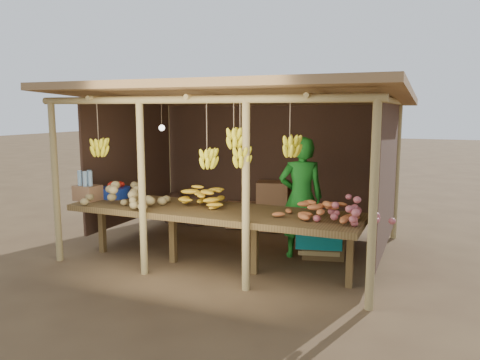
% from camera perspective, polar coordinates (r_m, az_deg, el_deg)
% --- Properties ---
extents(ground, '(60.00, 60.00, 0.00)m').
position_cam_1_polar(ground, '(7.17, 0.00, -8.32)').
color(ground, brown).
rests_on(ground, ground).
extents(stall_structure, '(4.70, 3.50, 2.43)m').
position_cam_1_polar(stall_structure, '(6.78, -0.46, 7.06)').
color(stall_structure, tan).
rests_on(stall_structure, ground).
extents(counter, '(3.90, 1.05, 0.80)m').
position_cam_1_polar(counter, '(6.15, -3.43, -4.09)').
color(counter, brown).
rests_on(counter, ground).
extents(potato_heap, '(1.22, 0.90, 0.37)m').
position_cam_1_polar(potato_heap, '(6.60, -14.09, -1.28)').
color(potato_heap, '#96804D').
rests_on(potato_heap, counter).
extents(sweet_potato_heap, '(0.99, 0.77, 0.35)m').
position_cam_1_polar(sweet_potato_heap, '(5.62, 9.17, -2.89)').
color(sweet_potato_heap, '#C66833').
rests_on(sweet_potato_heap, counter).
extents(onion_heap, '(0.89, 0.56, 0.36)m').
position_cam_1_polar(onion_heap, '(5.33, 13.48, -3.63)').
color(onion_heap, '#B3575B').
rests_on(onion_heap, counter).
extents(banana_pile, '(0.68, 0.46, 0.35)m').
position_cam_1_polar(banana_pile, '(6.28, -4.54, -1.63)').
color(banana_pile, yellow).
rests_on(banana_pile, counter).
extents(tomato_basin, '(0.44, 0.44, 0.23)m').
position_cam_1_polar(tomato_basin, '(7.14, -14.96, -1.32)').
color(tomato_basin, navy).
rests_on(tomato_basin, counter).
extents(bottle_box, '(0.37, 0.30, 0.43)m').
position_cam_1_polar(bottle_box, '(7.02, -18.09, -1.04)').
color(bottle_box, '#956642').
rests_on(bottle_box, counter).
extents(vendor, '(0.73, 0.62, 1.71)m').
position_cam_1_polar(vendor, '(6.65, 7.45, -2.14)').
color(vendor, '#1B7D20').
rests_on(vendor, ground).
extents(tarp_crate, '(0.75, 0.68, 0.76)m').
position_cam_1_polar(tarp_crate, '(6.83, 10.09, -6.60)').
color(tarp_crate, brown).
rests_on(tarp_crate, ground).
extents(carton_stack, '(1.19, 0.53, 0.84)m').
position_cam_1_polar(carton_stack, '(8.18, 2.67, -3.53)').
color(carton_stack, '#956642').
rests_on(carton_stack, ground).
extents(burlap_sacks, '(0.96, 0.50, 0.68)m').
position_cam_1_polar(burlap_sacks, '(8.70, -6.67, -3.36)').
color(burlap_sacks, '#4C3223').
rests_on(burlap_sacks, ground).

